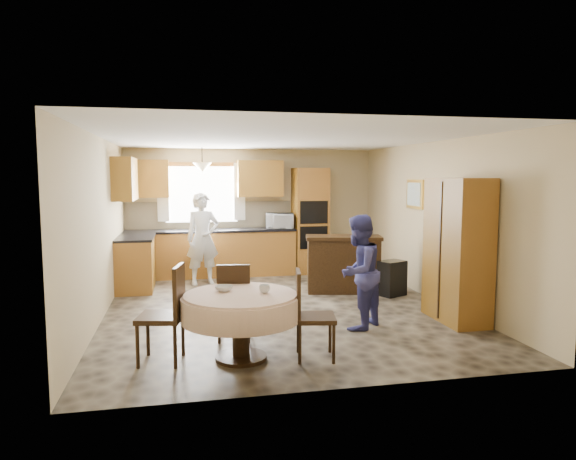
# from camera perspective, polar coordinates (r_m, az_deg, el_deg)

# --- Properties ---
(floor) EXTENTS (5.00, 6.00, 0.01)m
(floor) POSITION_cam_1_polar(r_m,az_deg,el_deg) (7.75, -0.96, -8.63)
(floor) COLOR brown
(floor) RESTS_ON ground
(ceiling) EXTENTS (5.00, 6.00, 0.01)m
(ceiling) POSITION_cam_1_polar(r_m,az_deg,el_deg) (7.52, -0.99, 10.14)
(ceiling) COLOR white
(ceiling) RESTS_ON wall_back
(wall_back) EXTENTS (5.00, 0.02, 2.50)m
(wall_back) POSITION_cam_1_polar(r_m,az_deg,el_deg) (10.48, -4.06, 2.11)
(wall_back) COLOR tan
(wall_back) RESTS_ON floor
(wall_front) EXTENTS (5.00, 0.02, 2.50)m
(wall_front) POSITION_cam_1_polar(r_m,az_deg,el_deg) (4.64, 6.01, -2.81)
(wall_front) COLOR tan
(wall_front) RESTS_ON floor
(wall_left) EXTENTS (0.02, 6.00, 2.50)m
(wall_left) POSITION_cam_1_polar(r_m,az_deg,el_deg) (7.48, -20.15, 0.20)
(wall_left) COLOR tan
(wall_left) RESTS_ON floor
(wall_right) EXTENTS (0.02, 6.00, 2.50)m
(wall_right) POSITION_cam_1_polar(r_m,az_deg,el_deg) (8.37, 16.09, 0.91)
(wall_right) COLOR tan
(wall_right) RESTS_ON floor
(window) EXTENTS (1.40, 0.03, 1.10)m
(window) POSITION_cam_1_polar(r_m,az_deg,el_deg) (10.36, -9.56, 3.94)
(window) COLOR white
(window) RESTS_ON wall_back
(curtain_left) EXTENTS (0.22, 0.02, 1.15)m
(curtain_left) POSITION_cam_1_polar(r_m,az_deg,el_deg) (10.30, -13.74, 4.12)
(curtain_left) COLOR white
(curtain_left) RESTS_ON wall_back
(curtain_right) EXTENTS (0.22, 0.02, 1.15)m
(curtain_right) POSITION_cam_1_polar(r_m,az_deg,el_deg) (10.36, -5.40, 4.27)
(curtain_right) COLOR white
(curtain_right) RESTS_ON wall_back
(base_cab_back) EXTENTS (3.30, 0.60, 0.88)m
(base_cab_back) POSITION_cam_1_polar(r_m,az_deg,el_deg) (10.19, -8.54, -2.63)
(base_cab_back) COLOR #AB682D
(base_cab_back) RESTS_ON floor
(counter_back) EXTENTS (3.30, 0.64, 0.04)m
(counter_back) POSITION_cam_1_polar(r_m,az_deg,el_deg) (10.13, -8.58, -0.06)
(counter_back) COLOR black
(counter_back) RESTS_ON base_cab_back
(base_cab_left) EXTENTS (0.60, 1.20, 0.88)m
(base_cab_left) POSITION_cam_1_polar(r_m,az_deg,el_deg) (9.32, -16.55, -3.62)
(base_cab_left) COLOR #AB682D
(base_cab_left) RESTS_ON floor
(counter_left) EXTENTS (0.64, 1.20, 0.04)m
(counter_left) POSITION_cam_1_polar(r_m,az_deg,el_deg) (9.26, -16.63, -0.81)
(counter_left) COLOR black
(counter_left) RESTS_ON base_cab_left
(backsplash) EXTENTS (3.30, 0.02, 0.55)m
(backsplash) POSITION_cam_1_polar(r_m,az_deg,el_deg) (10.40, -8.70, 1.64)
(backsplash) COLOR beige
(backsplash) RESTS_ON wall_back
(wall_cab_left) EXTENTS (0.85, 0.33, 0.72)m
(wall_cab_left) POSITION_cam_1_polar(r_m,az_deg,el_deg) (10.22, -15.48, 5.52)
(wall_cab_left) COLOR #B27B2C
(wall_cab_left) RESTS_ON wall_back
(wall_cab_right) EXTENTS (0.90, 0.33, 0.72)m
(wall_cab_right) POSITION_cam_1_polar(r_m,az_deg,el_deg) (10.32, -3.14, 5.73)
(wall_cab_right) COLOR #B27B2C
(wall_cab_right) RESTS_ON wall_back
(wall_cab_side) EXTENTS (0.33, 1.20, 0.72)m
(wall_cab_side) POSITION_cam_1_polar(r_m,az_deg,el_deg) (9.21, -17.66, 5.42)
(wall_cab_side) COLOR #B27B2C
(wall_cab_side) RESTS_ON wall_left
(oven_tower) EXTENTS (0.66, 0.62, 2.12)m
(oven_tower) POSITION_cam_1_polar(r_m,az_deg,el_deg) (10.41, 2.46, 1.05)
(oven_tower) COLOR #AB682D
(oven_tower) RESTS_ON floor
(oven_upper) EXTENTS (0.56, 0.01, 0.45)m
(oven_upper) POSITION_cam_1_polar(r_m,az_deg,el_deg) (10.09, 2.91, 1.97)
(oven_upper) COLOR black
(oven_upper) RESTS_ON oven_tower
(oven_lower) EXTENTS (0.56, 0.01, 0.45)m
(oven_lower) POSITION_cam_1_polar(r_m,az_deg,el_deg) (10.14, 2.89, -0.85)
(oven_lower) COLOR black
(oven_lower) RESTS_ON oven_tower
(pendant) EXTENTS (0.36, 0.36, 0.18)m
(pendant) POSITION_cam_1_polar(r_m,az_deg,el_deg) (9.87, -9.50, 6.86)
(pendant) COLOR beige
(pendant) RESTS_ON ceiling
(sideboard) EXTENTS (1.34, 0.78, 0.90)m
(sideboard) POSITION_cam_1_polar(r_m,az_deg,el_deg) (8.75, 6.16, -3.96)
(sideboard) COLOR #311E0D
(sideboard) RESTS_ON floor
(space_heater) EXTENTS (0.50, 0.44, 0.58)m
(space_heater) POSITION_cam_1_polar(r_m,az_deg,el_deg) (8.63, 11.48, -5.27)
(space_heater) COLOR black
(space_heater) RESTS_ON floor
(cupboard) EXTENTS (0.51, 1.01, 1.93)m
(cupboard) POSITION_cam_1_polar(r_m,az_deg,el_deg) (7.26, 18.31, -2.15)
(cupboard) COLOR #AB682D
(cupboard) RESTS_ON floor
(dining_table) EXTENTS (1.26, 1.26, 0.72)m
(dining_table) POSITION_cam_1_polar(r_m,az_deg,el_deg) (5.54, -5.29, -8.66)
(dining_table) COLOR #311E0D
(dining_table) RESTS_ON floor
(chair_left) EXTENTS (0.53, 0.53, 1.04)m
(chair_left) POSITION_cam_1_polar(r_m,az_deg,el_deg) (5.58, -13.16, -8.54)
(chair_left) COLOR #311E0D
(chair_left) RESTS_ON floor
(chair_back) EXTENTS (0.47, 0.47, 0.94)m
(chair_back) POSITION_cam_1_polar(r_m,az_deg,el_deg) (6.17, -6.00, -7.53)
(chair_back) COLOR #311E0D
(chair_back) RESTS_ON floor
(chair_right) EXTENTS (0.48, 0.48, 0.96)m
(chair_right) POSITION_cam_1_polar(r_m,az_deg,el_deg) (5.56, 2.27, -8.89)
(chair_right) COLOR #311E0D
(chair_right) RESTS_ON floor
(framed_picture) EXTENTS (0.06, 0.59, 0.49)m
(framed_picture) POSITION_cam_1_polar(r_m,az_deg,el_deg) (8.93, 13.96, 3.89)
(framed_picture) COLOR gold
(framed_picture) RESTS_ON wall_right
(microwave) EXTENTS (0.59, 0.45, 0.30)m
(microwave) POSITION_cam_1_polar(r_m,az_deg,el_deg) (10.23, -0.96, 1.03)
(microwave) COLOR silver
(microwave) RESTS_ON counter_back
(person_sink) EXTENTS (0.68, 0.52, 1.66)m
(person_sink) POSITION_cam_1_polar(r_m,az_deg,el_deg) (9.40, -9.46, -0.97)
(person_sink) COLOR silver
(person_sink) RESTS_ON floor
(person_dining) EXTENTS (0.90, 0.90, 1.47)m
(person_dining) POSITION_cam_1_polar(r_m,az_deg,el_deg) (6.65, 7.82, -4.64)
(person_dining) COLOR navy
(person_dining) RESTS_ON floor
(bowl_sideboard) EXTENTS (0.21, 0.21, 0.05)m
(bowl_sideboard) POSITION_cam_1_polar(r_m,az_deg,el_deg) (8.62, 5.05, -0.91)
(bowl_sideboard) COLOR #B2B2B2
(bowl_sideboard) RESTS_ON sideboard
(bottle_sideboard) EXTENTS (0.15, 0.15, 0.31)m
(bottle_sideboard) POSITION_cam_1_polar(r_m,az_deg,el_deg) (8.74, 7.71, 0.00)
(bottle_sideboard) COLOR silver
(bottle_sideboard) RESTS_ON sideboard
(cup_table) EXTENTS (0.14, 0.14, 0.09)m
(cup_table) POSITION_cam_1_polar(r_m,az_deg,el_deg) (5.50, -2.63, -6.56)
(cup_table) COLOR #B2B2B2
(cup_table) RESTS_ON dining_table
(bowl_table) EXTENTS (0.25, 0.25, 0.06)m
(bowl_table) POSITION_cam_1_polar(r_m,az_deg,el_deg) (5.63, -7.15, -6.47)
(bowl_table) COLOR #B2B2B2
(bowl_table) RESTS_ON dining_table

